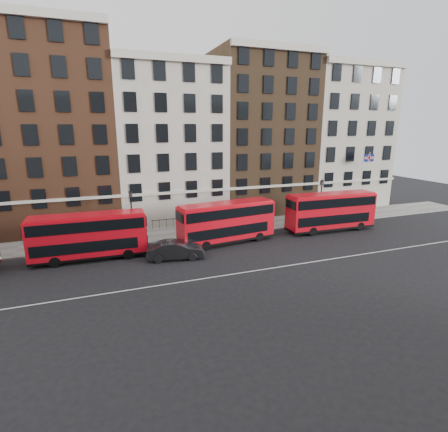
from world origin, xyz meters
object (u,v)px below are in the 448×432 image
object	(u,v)px
bus_d	(331,211)
car_front	(175,250)
traffic_light	(365,201)
bus_b	(89,236)
bus_c	(226,222)

from	to	relation	value
bus_d	car_front	bearing A→B (deg)	-170.48
bus_d	traffic_light	xyz separation A→B (m)	(7.21, 2.61, 0.12)
bus_b	bus_d	bearing A→B (deg)	1.73
bus_c	traffic_light	world-z (taller)	bus_c
bus_d	car_front	world-z (taller)	bus_d
car_front	bus_c	bearing A→B (deg)	-57.36
bus_b	bus_c	world-z (taller)	bus_c
car_front	bus_d	bearing A→B (deg)	-73.00
bus_b	bus_d	size ratio (longest dim) A/B	0.95
car_front	traffic_light	world-z (taller)	traffic_light
car_front	traffic_light	size ratio (longest dim) A/B	1.55
bus_c	traffic_light	xyz separation A→B (m)	(19.78, 2.61, 0.19)
bus_c	bus_b	bearing A→B (deg)	172.81
bus_b	traffic_light	size ratio (longest dim) A/B	3.04
bus_c	bus_d	distance (m)	12.57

